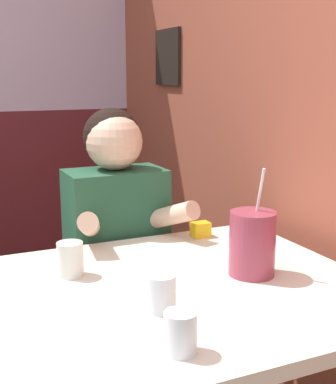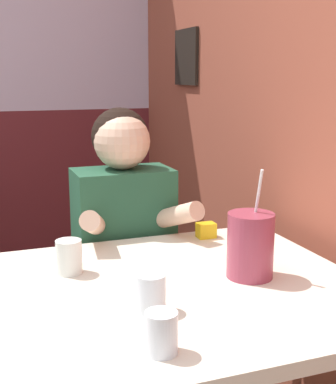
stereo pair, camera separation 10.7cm
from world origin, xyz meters
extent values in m
cube|color=#9E4C38|center=(1.26, 1.19, 1.35)|extent=(0.06, 4.38, 2.70)
cube|color=black|center=(1.22, 1.75, 1.39)|extent=(0.02, 0.27, 0.27)
cube|color=beige|center=(0.65, 0.41, 0.75)|extent=(1.00, 0.86, 0.04)
cylinder|color=black|center=(1.11, 0.81, 0.37)|extent=(0.04, 0.04, 0.73)
cube|color=#235138|center=(0.67, 0.97, 0.23)|extent=(0.31, 0.20, 0.46)
cube|color=#235138|center=(0.67, 0.97, 0.72)|extent=(0.34, 0.20, 0.52)
sphere|color=black|center=(0.67, 1.00, 1.09)|extent=(0.20, 0.20, 0.20)
sphere|color=beige|center=(0.67, 0.97, 1.08)|extent=(0.20, 0.20, 0.20)
cylinder|color=beige|center=(0.53, 0.83, 0.84)|extent=(0.14, 0.27, 0.15)
cylinder|color=beige|center=(0.81, 0.83, 0.84)|extent=(0.14, 0.27, 0.15)
cylinder|color=#99384C|center=(0.86, 0.40, 0.86)|extent=(0.13, 0.13, 0.18)
cylinder|color=white|center=(0.88, 0.40, 1.00)|extent=(0.01, 0.04, 0.14)
cylinder|color=silver|center=(0.50, 0.10, 0.81)|extent=(0.07, 0.07, 0.09)
cylinder|color=silver|center=(0.41, 0.60, 0.82)|extent=(0.07, 0.07, 0.09)
cylinder|color=silver|center=(0.55, 0.29, 0.81)|extent=(0.07, 0.07, 0.09)
cube|color=yellow|center=(0.90, 0.77, 0.79)|extent=(0.06, 0.04, 0.05)
camera|label=1|loc=(0.09, -0.76, 1.30)|focal=50.00mm
camera|label=2|loc=(0.18, -0.80, 1.30)|focal=50.00mm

